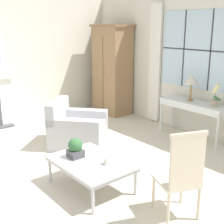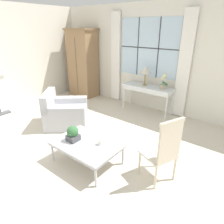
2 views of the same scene
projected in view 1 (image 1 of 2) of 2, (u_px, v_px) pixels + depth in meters
The scene contains 12 objects.
ground_plane at pixel (68, 174), 4.67m from camera, with size 14.00×14.00×0.00m, color beige.
wall_back_windowed at pixel (197, 64), 6.14m from camera, with size 7.20×0.14×2.80m.
wall_left at pixel (16, 60), 6.91m from camera, with size 0.06×7.20×2.80m, color silver.
armoire at pixel (112, 70), 7.64m from camera, with size 0.99×0.63×2.16m.
console_table at pixel (194, 106), 5.98m from camera, with size 1.40×0.46×0.73m.
table_lamp at pixel (191, 80), 5.94m from camera, with size 0.30×0.30×0.52m.
potted_orchid at pixel (215, 97), 5.61m from camera, with size 0.20×0.16×0.42m.
armchair_upholstered at pixel (77, 130), 5.72m from camera, with size 1.27×1.27×0.83m.
side_chair_wooden at pixel (182, 172), 3.43m from camera, with size 0.57×0.57×1.08m.
coffee_table at pixel (91, 164), 4.17m from camera, with size 1.13×0.79×0.40m.
potted_plant_small at pixel (75, 148), 4.25m from camera, with size 0.20×0.20×0.27m.
pillar_candle at pixel (107, 161), 4.05m from camera, with size 0.11×0.11×0.11m.
Camera 1 is at (3.70, -2.18, 2.16)m, focal length 50.00 mm.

